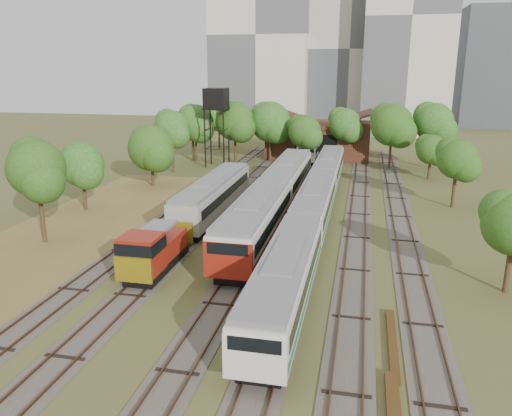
% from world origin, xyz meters
% --- Properties ---
extents(ground, '(240.00, 240.00, 0.00)m').
position_xyz_m(ground, '(0.00, 0.00, 0.00)').
color(ground, '#475123').
rests_on(ground, ground).
extents(dry_grass_patch, '(14.00, 60.00, 0.04)m').
position_xyz_m(dry_grass_patch, '(-18.00, 8.00, 0.02)').
color(dry_grass_patch, brown).
rests_on(dry_grass_patch, ground).
extents(tracks, '(24.60, 80.00, 0.19)m').
position_xyz_m(tracks, '(-0.67, 25.00, 0.04)').
color(tracks, '#4C473D').
rests_on(tracks, ground).
extents(railcar_red_set, '(3.28, 34.57, 4.06)m').
position_xyz_m(railcar_red_set, '(-2.00, 22.35, 2.15)').
color(railcar_red_set, black).
rests_on(railcar_red_set, ground).
extents(railcar_green_set, '(2.90, 52.08, 3.58)m').
position_xyz_m(railcar_green_set, '(2.00, 20.92, 1.89)').
color(railcar_green_set, black).
rests_on(railcar_green_set, ground).
extents(railcar_rear, '(2.81, 16.08, 3.47)m').
position_xyz_m(railcar_rear, '(-2.00, 55.94, 1.83)').
color(railcar_rear, black).
rests_on(railcar_rear, ground).
extents(shunter_locomotive, '(2.60, 8.10, 3.41)m').
position_xyz_m(shunter_locomotive, '(-8.00, 6.99, 1.62)').
color(shunter_locomotive, black).
rests_on(shunter_locomotive, ground).
extents(old_grey_coach, '(2.97, 18.00, 3.67)m').
position_xyz_m(old_grey_coach, '(-8.00, 21.84, 2.00)').
color(old_grey_coach, black).
rests_on(old_grey_coach, ground).
extents(water_tower, '(3.26, 3.26, 11.28)m').
position_xyz_m(water_tower, '(-14.90, 46.35, 9.51)').
color(water_tower, black).
rests_on(water_tower, ground).
extents(rail_pile_far, '(0.45, 7.24, 0.24)m').
position_xyz_m(rail_pile_far, '(8.20, 0.72, 0.12)').
color(rail_pile_far, '#513417').
rests_on(rail_pile_far, ground).
extents(maintenance_shed, '(16.45, 11.55, 7.58)m').
position_xyz_m(maintenance_shed, '(-1.00, 57.98, 2.91)').
color(maintenance_shed, '#3D2116').
rests_on(maintenance_shed, ground).
extents(tree_band_left, '(7.47, 76.13, 8.60)m').
position_xyz_m(tree_band_left, '(-19.79, 27.37, 5.38)').
color(tree_band_left, '#382616').
rests_on(tree_band_left, ground).
extents(tree_band_far, '(40.63, 9.40, 9.33)m').
position_xyz_m(tree_band_far, '(-2.68, 50.60, 6.09)').
color(tree_band_far, '#382616').
rests_on(tree_band_far, ground).
extents(tree_band_right, '(4.93, 38.68, 7.19)m').
position_xyz_m(tree_band_right, '(15.35, 26.83, 4.58)').
color(tree_band_right, '#382616').
rests_on(tree_band_right, ground).
extents(tower_left, '(22.00, 16.00, 42.00)m').
position_xyz_m(tower_left, '(-18.00, 95.00, 21.00)').
color(tower_left, beige).
rests_on(tower_left, ground).
extents(tower_centre, '(20.00, 18.00, 36.00)m').
position_xyz_m(tower_centre, '(2.00, 100.00, 18.00)').
color(tower_centre, '#B8B5A7').
rests_on(tower_centre, ground).
extents(tower_right, '(18.00, 16.00, 48.00)m').
position_xyz_m(tower_right, '(14.00, 92.00, 24.00)').
color(tower_right, beige).
rests_on(tower_right, ground).
extents(tower_far_right, '(12.00, 12.00, 28.00)m').
position_xyz_m(tower_far_right, '(34.00, 110.00, 14.00)').
color(tower_far_right, '#43464C').
rests_on(tower_far_right, ground).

